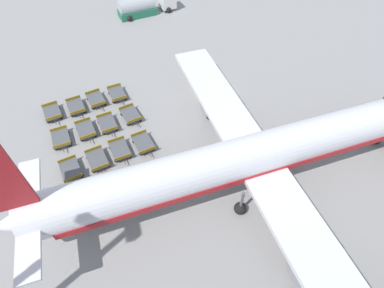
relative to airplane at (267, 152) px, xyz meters
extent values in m
plane|color=gray|center=(-13.05, -0.03, -3.60)|extent=(500.00, 500.00, 0.00)
cylinder|color=white|center=(-0.03, 0.64, 0.20)|extent=(5.29, 40.22, 3.47)
cone|color=white|center=(0.88, -19.39, 0.20)|extent=(3.48, 4.31, 3.30)
cube|color=white|center=(0.85, -18.62, 0.72)|extent=(9.74, 1.97, 0.24)
cube|color=white|center=(0.04, -0.96, -0.58)|extent=(34.69, 5.41, 0.44)
cylinder|color=gray|center=(9.01, -0.15, -1.85)|extent=(2.35, 3.72, 2.19)
cylinder|color=gray|center=(-8.96, -0.97, -1.85)|extent=(2.35, 3.72, 2.19)
cube|color=red|center=(-0.03, 0.64, -0.40)|extent=(5.18, 36.22, 0.62)
cylinder|color=#56565B|center=(-0.59, 13.06, -1.86)|extent=(0.24, 0.24, 2.40)
sphere|color=black|center=(-0.59, 13.06, -3.06)|extent=(1.06, 1.06, 1.06)
cylinder|color=#56565B|center=(2.78, -3.24, -1.86)|extent=(0.24, 0.24, 2.40)
sphere|color=black|center=(2.78, -3.24, -3.06)|extent=(1.06, 1.06, 1.06)
cylinder|color=#56565B|center=(-2.48, -3.48, -1.86)|extent=(0.24, 0.24, 2.40)
sphere|color=black|center=(-2.48, -3.48, -3.06)|extent=(1.06, 1.06, 1.06)
cube|color=#236B4C|center=(-34.97, -5.51, -3.04)|extent=(3.50, 6.24, 1.12)
cylinder|color=#ADB2B7|center=(-34.97, -5.51, -1.91)|extent=(3.24, 5.92, 2.37)
sphere|color=black|center=(-34.56, -0.42, -3.15)|extent=(0.90, 0.90, 0.90)
sphere|color=black|center=(-36.98, -0.82, -3.15)|extent=(0.90, 0.90, 0.90)
sphere|color=black|center=(-33.48, -7.03, -3.15)|extent=(0.90, 0.90, 0.90)
sphere|color=black|center=(-35.90, -7.42, -3.15)|extent=(0.90, 0.90, 0.90)
cube|color=#515459|center=(-14.09, -18.51, -3.05)|extent=(2.87, 2.17, 0.10)
cube|color=olive|center=(-12.86, -18.26, -2.84)|extent=(0.42, 1.66, 0.32)
cube|color=olive|center=(-15.32, -18.77, -2.84)|extent=(0.42, 1.66, 0.32)
cube|color=#333338|center=(-12.48, -18.18, -3.17)|extent=(0.70, 0.20, 0.06)
sphere|color=black|center=(-13.06, -19.02, -3.42)|extent=(0.36, 0.36, 0.36)
sphere|color=black|center=(-13.35, -17.63, -3.42)|extent=(0.36, 0.36, 0.36)
sphere|color=black|center=(-14.84, -19.39, -3.42)|extent=(0.36, 0.36, 0.36)
sphere|color=black|center=(-15.12, -18.00, -3.42)|extent=(0.36, 0.36, 0.36)
cube|color=#515459|center=(-9.82, -17.64, -3.05)|extent=(2.79, 2.01, 0.10)
cube|color=olive|center=(-8.58, -17.47, -2.84)|extent=(0.31, 1.67, 0.32)
cube|color=olive|center=(-11.06, -17.81, -2.84)|extent=(0.31, 1.67, 0.32)
cube|color=#333338|center=(-8.19, -17.42, -3.17)|extent=(0.70, 0.15, 0.06)
sphere|color=black|center=(-8.83, -18.22, -3.42)|extent=(0.36, 0.36, 0.36)
sphere|color=black|center=(-9.02, -16.81, -3.42)|extent=(0.36, 0.36, 0.36)
sphere|color=black|center=(-10.62, -18.46, -3.42)|extent=(0.36, 0.36, 0.36)
sphere|color=black|center=(-10.81, -17.05, -3.42)|extent=(0.36, 0.36, 0.36)
cube|color=#515459|center=(-5.43, -16.79, -3.05)|extent=(2.89, 2.19, 0.10)
cube|color=olive|center=(-4.20, -16.52, -2.84)|extent=(0.44, 1.65, 0.32)
cube|color=olive|center=(-6.65, -17.06, -2.84)|extent=(0.44, 1.65, 0.32)
cube|color=#333338|center=(-3.82, -16.43, -3.17)|extent=(0.70, 0.21, 0.06)
sphere|color=black|center=(-4.39, -17.29, -3.42)|extent=(0.36, 0.36, 0.36)
sphere|color=black|center=(-4.69, -15.90, -3.42)|extent=(0.36, 0.36, 0.36)
sphere|color=black|center=(-6.16, -17.68, -3.42)|extent=(0.36, 0.36, 0.36)
sphere|color=black|center=(-6.46, -16.29, -3.42)|extent=(0.36, 0.36, 0.36)
cube|color=#515459|center=(-1.21, -16.08, -3.05)|extent=(2.89, 2.19, 0.10)
cube|color=olive|center=(0.01, -15.81, -2.84)|extent=(0.44, 1.65, 0.32)
cube|color=olive|center=(-2.44, -16.34, -2.84)|extent=(0.44, 1.65, 0.32)
cube|color=#333338|center=(0.39, -15.72, -3.17)|extent=(0.70, 0.21, 0.06)
sphere|color=black|center=(-0.18, -16.58, -3.42)|extent=(0.36, 0.36, 0.36)
sphere|color=black|center=(-0.48, -15.19, -3.42)|extent=(0.36, 0.36, 0.36)
sphere|color=black|center=(-1.95, -16.96, -3.42)|extent=(0.36, 0.36, 0.36)
sphere|color=black|center=(-2.25, -15.57, -3.42)|extent=(0.36, 0.36, 0.36)
cube|color=#515459|center=(-14.34, -15.97, -3.05)|extent=(2.86, 2.14, 0.10)
cube|color=olive|center=(-13.11, -15.73, -2.84)|extent=(0.40, 1.66, 0.32)
cube|color=olive|center=(-15.57, -16.21, -2.84)|extent=(0.40, 1.66, 0.32)
cube|color=#333338|center=(-12.73, -15.66, -3.17)|extent=(0.70, 0.19, 0.06)
sphere|color=black|center=(-13.32, -16.50, -3.42)|extent=(0.36, 0.36, 0.36)
sphere|color=black|center=(-13.59, -15.10, -3.42)|extent=(0.36, 0.36, 0.36)
sphere|color=black|center=(-15.10, -16.84, -3.42)|extent=(0.36, 0.36, 0.36)
sphere|color=black|center=(-15.37, -15.45, -3.42)|extent=(0.36, 0.36, 0.36)
cube|color=#515459|center=(-10.33, -15.13, -3.05)|extent=(2.86, 2.13, 0.10)
cube|color=olive|center=(-9.10, -14.90, -2.84)|extent=(0.39, 1.66, 0.32)
cube|color=olive|center=(-11.56, -15.37, -2.84)|extent=(0.39, 1.66, 0.32)
cube|color=#333338|center=(-8.72, -14.83, -3.17)|extent=(0.70, 0.19, 0.06)
sphere|color=black|center=(-9.31, -15.66, -3.42)|extent=(0.36, 0.36, 0.36)
sphere|color=black|center=(-9.57, -14.27, -3.42)|extent=(0.36, 0.36, 0.36)
sphere|color=black|center=(-11.09, -16.00, -3.42)|extent=(0.36, 0.36, 0.36)
sphere|color=black|center=(-11.35, -14.61, -3.42)|extent=(0.36, 0.36, 0.36)
cube|color=#515459|center=(-5.98, -14.31, -3.05)|extent=(2.88, 2.17, 0.10)
cube|color=olive|center=(-4.75, -14.05, -2.84)|extent=(0.42, 1.66, 0.32)
cube|color=olive|center=(-7.20, -14.57, -2.84)|extent=(0.42, 1.66, 0.32)
cube|color=#333338|center=(-4.37, -13.97, -3.17)|extent=(0.70, 0.20, 0.06)
sphere|color=black|center=(-4.94, -14.82, -3.42)|extent=(0.36, 0.36, 0.36)
sphere|color=black|center=(-5.24, -13.43, -3.42)|extent=(0.36, 0.36, 0.36)
sphere|color=black|center=(-6.72, -15.19, -3.42)|extent=(0.36, 0.36, 0.36)
sphere|color=black|center=(-7.01, -13.80, -3.42)|extent=(0.36, 0.36, 0.36)
cube|color=#515459|center=(-1.82, -13.73, -3.05)|extent=(2.89, 2.20, 0.10)
cube|color=olive|center=(-0.60, -13.46, -2.84)|extent=(0.44, 1.65, 0.32)
cube|color=olive|center=(-3.05, -14.00, -2.84)|extent=(0.44, 1.65, 0.32)
cube|color=#333338|center=(-0.22, -13.37, -3.17)|extent=(0.70, 0.21, 0.06)
sphere|color=black|center=(-0.78, -14.23, -3.42)|extent=(0.36, 0.36, 0.36)
sphere|color=black|center=(-1.09, -12.84, -3.42)|extent=(0.36, 0.36, 0.36)
sphere|color=black|center=(-2.55, -14.62, -3.42)|extent=(0.36, 0.36, 0.36)
sphere|color=black|center=(-2.86, -13.23, -3.42)|extent=(0.36, 0.36, 0.36)
cube|color=#515459|center=(-14.96, -13.71, -3.05)|extent=(2.90, 2.21, 0.10)
cube|color=olive|center=(-13.74, -13.43, -2.84)|extent=(0.46, 1.65, 0.32)
cube|color=olive|center=(-16.18, -13.99, -2.84)|extent=(0.46, 1.65, 0.32)
cube|color=#333338|center=(-13.36, -13.34, -3.17)|extent=(0.70, 0.22, 0.06)
sphere|color=black|center=(-13.92, -14.20, -3.42)|extent=(0.36, 0.36, 0.36)
sphere|color=black|center=(-14.24, -12.81, -3.42)|extent=(0.36, 0.36, 0.36)
sphere|color=black|center=(-15.68, -14.61, -3.42)|extent=(0.36, 0.36, 0.36)
sphere|color=black|center=(-16.00, -13.22, -3.42)|extent=(0.36, 0.36, 0.36)
cube|color=#515459|center=(-10.61, -12.86, -3.05)|extent=(2.83, 2.08, 0.10)
cube|color=olive|center=(-9.37, -12.66, -2.84)|extent=(0.35, 1.66, 0.32)
cube|color=olive|center=(-11.85, -13.07, -2.84)|extent=(0.35, 1.66, 0.32)
cube|color=#333338|center=(-8.99, -12.59, -3.17)|extent=(0.70, 0.17, 0.06)
sphere|color=black|center=(-9.60, -13.42, -3.42)|extent=(0.36, 0.36, 0.36)
sphere|color=black|center=(-9.83, -12.01, -3.42)|extent=(0.36, 0.36, 0.36)
sphere|color=black|center=(-11.38, -13.72, -3.42)|extent=(0.36, 0.36, 0.36)
sphere|color=black|center=(-11.62, -12.31, -3.42)|extent=(0.36, 0.36, 0.36)
cube|color=#515459|center=(-6.59, -12.08, -3.05)|extent=(2.82, 2.06, 0.10)
cube|color=olive|center=(-5.35, -11.88, -2.84)|extent=(0.34, 1.67, 0.32)
cube|color=olive|center=(-7.82, -12.27, -2.84)|extent=(0.34, 1.67, 0.32)
cube|color=#333338|center=(-4.96, -11.82, -3.17)|extent=(0.70, 0.17, 0.06)
sphere|color=black|center=(-5.58, -12.64, -3.42)|extent=(0.36, 0.36, 0.36)
sphere|color=black|center=(-5.80, -11.23, -3.42)|extent=(0.36, 0.36, 0.36)
sphere|color=black|center=(-7.37, -12.92, -3.42)|extent=(0.36, 0.36, 0.36)
sphere|color=black|center=(-7.59, -11.51, -3.42)|extent=(0.36, 0.36, 0.36)
cube|color=#515459|center=(-2.08, -11.12, -3.05)|extent=(2.91, 2.23, 0.10)
cube|color=olive|center=(-0.86, -10.83, -2.84)|extent=(0.47, 1.65, 0.32)
cube|color=olive|center=(-3.30, -11.41, -2.84)|extent=(0.47, 1.65, 0.32)
cube|color=#333338|center=(-0.48, -10.74, -3.17)|extent=(0.69, 0.22, 0.06)
sphere|color=black|center=(-1.03, -11.60, -3.42)|extent=(0.36, 0.36, 0.36)
sphere|color=black|center=(-1.36, -10.22, -3.42)|extent=(0.36, 0.36, 0.36)
sphere|color=black|center=(-2.79, -12.02, -3.42)|extent=(0.36, 0.36, 0.36)
sphere|color=black|center=(-3.12, -10.64, -3.42)|extent=(0.36, 0.36, 0.36)
cube|color=#515459|center=(-15.29, -11.26, -3.05)|extent=(2.81, 2.05, 0.10)
cube|color=olive|center=(-14.06, -11.07, -2.84)|extent=(0.33, 1.67, 0.32)
cube|color=olive|center=(-16.53, -11.45, -2.84)|extent=(0.33, 1.67, 0.32)
cube|color=#333338|center=(-13.67, -11.01, -3.17)|extent=(0.70, 0.17, 0.06)
sphere|color=black|center=(-14.29, -11.82, -3.42)|extent=(0.36, 0.36, 0.36)
sphere|color=black|center=(-14.51, -10.41, -3.42)|extent=(0.36, 0.36, 0.36)
sphere|color=black|center=(-16.08, -12.10, -3.42)|extent=(0.36, 0.36, 0.36)
sphere|color=black|center=(-16.30, -10.69, -3.42)|extent=(0.36, 0.36, 0.36)
cube|color=#515459|center=(-11.26, -10.29, -3.05)|extent=(2.91, 2.24, 0.10)
cube|color=olive|center=(-10.04, -9.99, -2.84)|extent=(0.48, 1.65, 0.32)
cube|color=olive|center=(-12.48, -10.59, -2.84)|extent=(0.48, 1.65, 0.32)
cube|color=#333338|center=(-9.66, -9.90, -3.17)|extent=(0.69, 0.23, 0.06)
sphere|color=black|center=(-10.21, -10.77, -3.42)|extent=(0.36, 0.36, 0.36)
sphere|color=black|center=(-10.55, -9.38, -3.42)|extent=(0.36, 0.36, 0.36)
sphere|color=black|center=(-11.97, -11.20, -3.42)|extent=(0.36, 0.36, 0.36)
sphere|color=black|center=(-12.31, -9.81, -3.42)|extent=(0.36, 0.36, 0.36)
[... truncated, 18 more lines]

